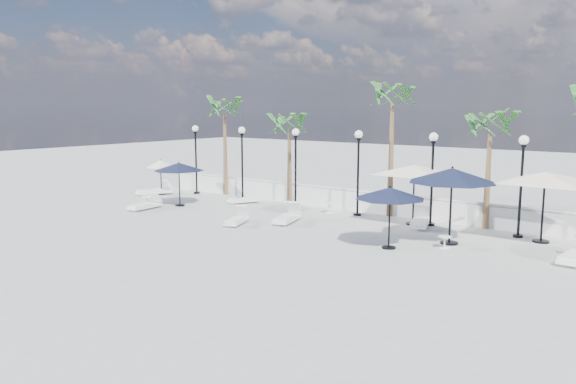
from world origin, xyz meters
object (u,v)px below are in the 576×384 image
Objects in this scene: parasol_cream_small at (160,164)px; parasol_navy_right at (452,176)px; lounger_5 at (420,221)px; parasol_navy_mid at (390,194)px; lounger_2 at (244,199)px; parasol_cream_sq_b at (545,172)px; lounger_0 at (155,191)px; lounger_4 at (287,217)px; lounger_3 at (237,219)px; parasol_navy_left at (179,167)px; parasol_cream_sq_a at (415,165)px; lounger_1 at (145,205)px.

parasol_navy_right is at bearing -4.15° from parasol_cream_small.
parasol_navy_mid is at bearing -99.40° from lounger_5.
parasol_cream_sq_b is at bearing 24.92° from lounger_2.
lounger_0 is 1.07× the size of parasol_cream_small.
lounger_4 reaches higher than lounger_2.
parasol_navy_right is (2.05, -2.04, 2.21)m from lounger_5.
lounger_2 is at bearing 32.12° from lounger_0.
lounger_3 is 0.72× the size of parasol_navy_left.
parasol_navy_left is 0.80× the size of parasol_navy_right.
parasol_navy_left reaches higher than lounger_4.
parasol_cream_sq_a reaches higher than parasol_navy_mid.
lounger_5 is 0.38× the size of parasol_cream_sq_b.
lounger_1 is 12.87m from lounger_5.
lounger_0 is 4.29m from parasol_navy_left.
lounger_1 is 4.91m from lounger_2.
parasol_navy_left reaches higher than parasol_cream_small.
parasol_cream_sq_a reaches higher than lounger_0.
parasol_navy_right reaches higher than parasol_navy_left.
lounger_2 is 6.00m from parasol_cream_small.
parasol_cream_sq_b reaches higher than lounger_0.
lounger_1 is 12.75m from parasol_cream_sq_a.
parasol_navy_right reaches higher than parasol_navy_mid.
lounger_2 is at bearing 171.19° from parasol_navy_right.
parasol_navy_mid is at bearing 12.14° from lounger_0.
parasol_navy_mid is 4.33m from parasol_cream_sq_a.
lounger_2 is 3.65m from parasol_navy_left.
lounger_3 is 0.73× the size of parasol_navy_mid.
parasol_cream_small reaches higher than lounger_2.
lounger_0 is 1.18× the size of lounger_3.
parasol_navy_left is (3.68, -1.42, 1.68)m from lounger_0.
parasol_cream_sq_a is 2.79× the size of parasol_cream_small.
lounger_2 is 0.83× the size of lounger_5.
lounger_3 is at bearing -164.56° from lounger_5.
parasol_navy_right is 1.59× the size of parasol_cream_small.
lounger_3 is at bearing -149.95° from lounger_4.
lounger_2 is at bearing 136.23° from lounger_4.
lounger_0 is at bearing 158.84° from parasol_navy_left.
parasol_navy_mid reaches higher than lounger_3.
lounger_1 is 0.59× the size of parasol_navy_right.
parasol_cream_small reaches higher than lounger_0.
lounger_5 is 0.66× the size of parasol_navy_right.
parasol_navy_right is (17.26, -0.73, 2.21)m from lounger_0.
parasol_navy_right reaches higher than parasol_cream_sq_a.
lounger_5 is at bearing 12.00° from lounger_3.
lounger_5 is at bearing 24.56° from lounger_2.
parasol_navy_left is at bearing 174.77° from lounger_5.
lounger_0 is 0.67× the size of parasol_navy_right.
parasol_cream_sq_a is 5.03m from parasol_cream_sq_b.
lounger_3 is 0.91× the size of parasol_cream_small.
lounger_3 reaches higher than lounger_2.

